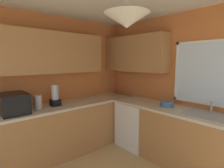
{
  "coord_description": "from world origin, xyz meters",
  "views": [
    {
      "loc": [
        1.22,
        -1.27,
        1.67
      ],
      "look_at": [
        -0.8,
        0.52,
        1.31
      ],
      "focal_mm": 28.09,
      "sensor_mm": 36.0,
      "label": 1
    }
  ],
  "objects_px": {
    "sink_assembly": "(207,114)",
    "dishwasher": "(136,124)",
    "bowl": "(167,104)",
    "kettle": "(38,102)",
    "microwave": "(14,103)",
    "blender_appliance": "(55,96)"
  },
  "relations": [
    {
      "from": "sink_assembly",
      "to": "dishwasher",
      "type": "bearing_deg",
      "value": -178.33
    },
    {
      "from": "sink_assembly",
      "to": "bowl",
      "type": "bearing_deg",
      "value": -179.4
    },
    {
      "from": "kettle",
      "to": "sink_assembly",
      "type": "relative_size",
      "value": 0.38
    },
    {
      "from": "microwave",
      "to": "blender_appliance",
      "type": "bearing_deg",
      "value": 90.0
    },
    {
      "from": "microwave",
      "to": "sink_assembly",
      "type": "distance_m",
      "value": 2.78
    },
    {
      "from": "bowl",
      "to": "blender_appliance",
      "type": "relative_size",
      "value": 0.6
    },
    {
      "from": "dishwasher",
      "to": "bowl",
      "type": "bearing_deg",
      "value": 2.73
    },
    {
      "from": "bowl",
      "to": "dishwasher",
      "type": "bearing_deg",
      "value": -177.27
    },
    {
      "from": "microwave",
      "to": "bowl",
      "type": "xyz_separation_m",
      "value": [
        1.29,
        2.0,
        -0.1
      ]
    },
    {
      "from": "kettle",
      "to": "dishwasher",
      "type": "bearing_deg",
      "value": 68.6
    },
    {
      "from": "sink_assembly",
      "to": "bowl",
      "type": "height_order",
      "value": "sink_assembly"
    },
    {
      "from": "kettle",
      "to": "microwave",
      "type": "bearing_deg",
      "value": -93.36
    },
    {
      "from": "dishwasher",
      "to": "kettle",
      "type": "relative_size",
      "value": 3.86
    },
    {
      "from": "microwave",
      "to": "kettle",
      "type": "relative_size",
      "value": 2.16
    },
    {
      "from": "kettle",
      "to": "blender_appliance",
      "type": "distance_m",
      "value": 0.29
    },
    {
      "from": "microwave",
      "to": "bowl",
      "type": "height_order",
      "value": "microwave"
    },
    {
      "from": "kettle",
      "to": "bowl",
      "type": "height_order",
      "value": "kettle"
    },
    {
      "from": "kettle",
      "to": "sink_assembly",
      "type": "xyz_separation_m",
      "value": [
        1.9,
        1.67,
        -0.1
      ]
    },
    {
      "from": "microwave",
      "to": "kettle",
      "type": "xyz_separation_m",
      "value": [
        0.02,
        0.34,
        -0.03
      ]
    },
    {
      "from": "microwave",
      "to": "bowl",
      "type": "relative_size",
      "value": 2.24
    },
    {
      "from": "bowl",
      "to": "kettle",
      "type": "bearing_deg",
      "value": -127.34
    },
    {
      "from": "sink_assembly",
      "to": "blender_appliance",
      "type": "height_order",
      "value": "blender_appliance"
    }
  ]
}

